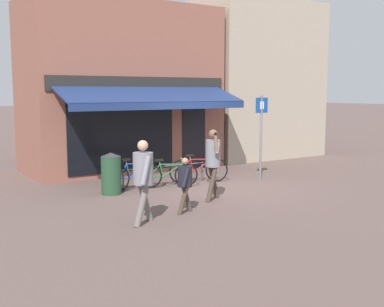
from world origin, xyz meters
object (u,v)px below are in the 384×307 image
at_px(pedestrian_child, 185,180).
at_px(parking_sign, 261,129).
at_px(bicycle_blue, 135,176).
at_px(bicycle_red, 199,170).
at_px(pedestrian_second_adult, 143,174).
at_px(litter_bin, 111,173).
at_px(bicycle_green, 168,175).
at_px(pedestrian_adult, 213,157).

xyz_separation_m(pedestrian_child, parking_sign, (3.90, 1.99, 0.80)).
xyz_separation_m(bicycle_blue, parking_sign, (3.73, -0.77, 1.14)).
height_order(bicycle_red, pedestrian_second_adult, pedestrian_second_adult).
height_order(pedestrian_second_adult, litter_bin, pedestrian_second_adult).
height_order(bicycle_blue, bicycle_red, bicycle_blue).
distance_m(bicycle_blue, litter_bin, 0.74).
xyz_separation_m(bicycle_blue, bicycle_green, (0.94, -0.15, -0.04)).
relative_size(bicycle_green, litter_bin, 1.45).
xyz_separation_m(bicycle_blue, pedestrian_child, (-0.16, -2.76, 0.34)).
height_order(bicycle_green, pedestrian_second_adult, pedestrian_second_adult).
bearing_deg(parking_sign, pedestrian_second_adult, -155.85).
xyz_separation_m(bicycle_red, pedestrian_adult, (-0.97, -2.06, 0.69)).
distance_m(pedestrian_adult, pedestrian_child, 1.46).
xyz_separation_m(litter_bin, parking_sign, (4.45, -0.66, 0.99)).
distance_m(bicycle_green, pedestrian_child, 2.86).
relative_size(pedestrian_adult, parking_sign, 0.69).
distance_m(bicycle_red, litter_bin, 2.78).
relative_size(pedestrian_second_adult, litter_bin, 1.57).
xyz_separation_m(pedestrian_second_adult, litter_bin, (0.60, 2.93, -0.47)).
xyz_separation_m(bicycle_green, litter_bin, (-1.66, 0.04, 0.18)).
relative_size(bicycle_green, parking_sign, 0.62).
relative_size(bicycle_blue, litter_bin, 1.66).
bearing_deg(parking_sign, pedestrian_child, -152.97).
bearing_deg(bicycle_blue, bicycle_green, -14.04).
xyz_separation_m(pedestrian_second_adult, parking_sign, (5.05, 2.26, 0.51)).
bearing_deg(parking_sign, bicycle_green, 167.47).
bearing_deg(pedestrian_adult, bicycle_blue, -68.47).
relative_size(bicycle_green, bicycle_red, 0.90).
xyz_separation_m(bicycle_blue, pedestrian_adult, (1.08, -2.06, 0.67)).
bearing_deg(litter_bin, pedestrian_child, -78.19).
bearing_deg(bicycle_red, pedestrian_child, -111.97).
height_order(pedestrian_adult, pedestrian_child, pedestrian_adult).
bearing_deg(pedestrian_adult, bicycle_green, -92.06).
height_order(bicycle_green, bicycle_red, bicycle_red).
bearing_deg(pedestrian_child, bicycle_blue, -85.77).
bearing_deg(bicycle_red, bicycle_blue, -163.27).
bearing_deg(parking_sign, pedestrian_adult, -154.01).
relative_size(pedestrian_child, litter_bin, 1.14).
xyz_separation_m(bicycle_blue, litter_bin, (-0.72, -0.10, 0.15)).
xyz_separation_m(bicycle_green, pedestrian_adult, (0.13, -1.92, 0.70)).
bearing_deg(pedestrian_adult, parking_sign, -160.06).
relative_size(pedestrian_second_adult, parking_sign, 0.68).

